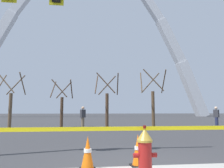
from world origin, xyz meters
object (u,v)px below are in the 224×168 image
(traffic_cone_by_hydrant, at_px, (88,153))
(traffic_cone_mid_sidewalk, at_px, (138,150))
(fire_hydrant, at_px, (145,153))
(monument_arch, at_px, (89,39))
(pedestrian_standing_center, at_px, (83,118))
(pedestrian_walking_left, at_px, (216,118))

(traffic_cone_by_hydrant, relative_size, traffic_cone_mid_sidewalk, 1.00)
(fire_hydrant, bearing_deg, monument_arch, 89.83)
(traffic_cone_by_hydrant, relative_size, pedestrian_standing_center, 0.46)
(traffic_cone_by_hydrant, bearing_deg, fire_hydrant, -33.13)
(fire_hydrant, relative_size, traffic_cone_mid_sidewalk, 1.36)
(fire_hydrant, distance_m, monument_arch, 52.12)
(pedestrian_walking_left, xyz_separation_m, pedestrian_standing_center, (-9.32, 0.73, 0.00))
(traffic_cone_by_hydrant, distance_m, traffic_cone_mid_sidewalk, 1.20)
(fire_hydrant, relative_size, traffic_cone_by_hydrant, 1.36)
(pedestrian_standing_center, bearing_deg, traffic_cone_mid_sidewalk, -83.02)
(monument_arch, xyz_separation_m, pedestrian_walking_left, (7.99, -38.26, -17.62))
(traffic_cone_mid_sidewalk, xyz_separation_m, monument_arch, (0.06, 48.00, 18.08))
(fire_hydrant, height_order, pedestrian_standing_center, pedestrian_standing_center)
(fire_hydrant, height_order, traffic_cone_mid_sidewalk, fire_hydrant)
(traffic_cone_by_hydrant, height_order, traffic_cone_mid_sidewalk, same)
(traffic_cone_by_hydrant, xyz_separation_m, pedestrian_standing_center, (-0.10, 10.68, 0.46))
(fire_hydrant, bearing_deg, traffic_cone_mid_sidewalk, 84.30)
(traffic_cone_by_hydrant, height_order, pedestrian_walking_left, pedestrian_walking_left)
(traffic_cone_mid_sidewalk, xyz_separation_m, pedestrian_standing_center, (-1.28, 10.46, 0.46))
(traffic_cone_by_hydrant, relative_size, monument_arch, 0.01)
(pedestrian_walking_left, bearing_deg, fire_hydrant, -127.36)
(monument_arch, bearing_deg, pedestrian_standing_center, -92.04)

